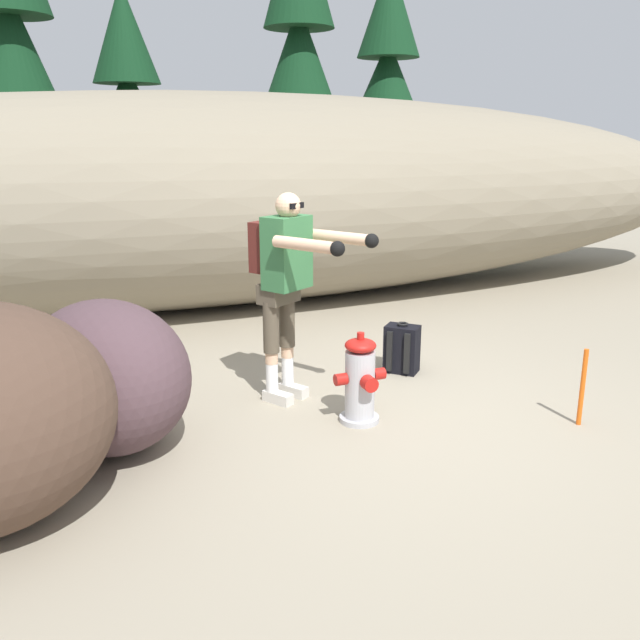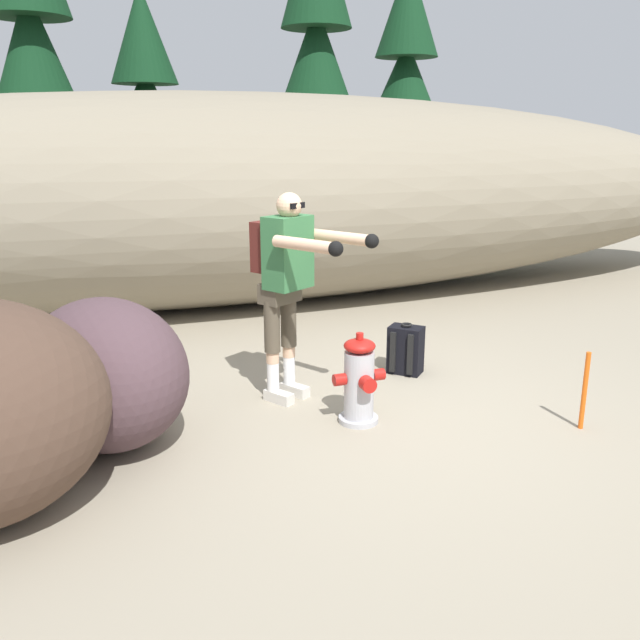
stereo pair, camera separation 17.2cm
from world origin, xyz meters
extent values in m
cube|color=gray|center=(0.00, 0.00, -0.02)|extent=(56.00, 56.00, 0.04)
ellipsoid|color=gray|center=(0.00, 3.98, 1.31)|extent=(15.74, 3.20, 2.63)
cylinder|color=#B2B2B7|center=(-0.13, -0.10, 0.02)|extent=(0.31, 0.31, 0.04)
cylinder|color=#B2B2B7|center=(-0.13, -0.10, 0.30)|extent=(0.23, 0.23, 0.52)
ellipsoid|color=red|center=(-0.13, -0.10, 0.61)|extent=(0.24, 0.24, 0.10)
cylinder|color=red|center=(-0.13, -0.10, 0.68)|extent=(0.06, 0.06, 0.05)
cylinder|color=red|center=(-0.29, -0.10, 0.36)|extent=(0.09, 0.09, 0.09)
cylinder|color=red|center=(0.03, -0.10, 0.36)|extent=(0.09, 0.09, 0.09)
cylinder|color=red|center=(-0.13, -0.26, 0.36)|extent=(0.11, 0.09, 0.11)
cube|color=beige|center=(-0.42, 0.58, 0.04)|extent=(0.22, 0.27, 0.09)
cylinder|color=white|center=(-0.45, 0.63, 0.21)|extent=(0.10, 0.10, 0.24)
cylinder|color=#DBAD89|center=(-0.45, 0.63, 0.38)|extent=(0.10, 0.10, 0.10)
cylinder|color=brown|center=(-0.45, 0.63, 0.64)|extent=(0.13, 0.13, 0.43)
cube|color=beige|center=(-0.59, 0.48, 0.04)|extent=(0.22, 0.27, 0.09)
cylinder|color=white|center=(-0.62, 0.53, 0.21)|extent=(0.10, 0.10, 0.24)
cylinder|color=#DBAD89|center=(-0.62, 0.53, 0.38)|extent=(0.10, 0.10, 0.10)
cylinder|color=brown|center=(-0.62, 0.53, 0.64)|extent=(0.13, 0.13, 0.43)
cube|color=brown|center=(-0.53, 0.58, 0.90)|extent=(0.38, 0.34, 0.16)
cube|color=#336B3D|center=(-0.49, 0.50, 1.24)|extent=(0.43, 0.39, 0.57)
cube|color=#511E19|center=(-0.59, 0.67, 1.26)|extent=(0.32, 0.28, 0.40)
sphere|color=#DBAD89|center=(-0.48, 0.48, 1.60)|extent=(0.20, 0.20, 0.20)
cube|color=black|center=(-0.43, 0.41, 1.60)|extent=(0.14, 0.09, 0.04)
cylinder|color=#DBAD89|center=(-0.11, 0.30, 1.36)|extent=(0.37, 0.54, 0.09)
sphere|color=black|center=(0.03, 0.06, 1.36)|extent=(0.11, 0.11, 0.11)
cylinder|color=#DBAD89|center=(-0.49, 0.07, 1.36)|extent=(0.37, 0.54, 0.09)
sphere|color=black|center=(-0.35, -0.16, 1.36)|extent=(0.11, 0.11, 0.11)
cube|color=black|center=(0.71, 0.75, 0.22)|extent=(0.35, 0.35, 0.44)
cube|color=black|center=(0.80, 0.84, 0.15)|extent=(0.19, 0.19, 0.20)
torus|color=black|center=(0.71, 0.75, 0.46)|extent=(0.10, 0.10, 0.02)
cube|color=black|center=(0.57, 0.73, 0.22)|extent=(0.06, 0.06, 0.37)
cube|color=black|center=(0.68, 0.61, 0.22)|extent=(0.06, 0.06, 0.37)
ellipsoid|color=#4A353B|center=(-1.93, 0.17, 0.53)|extent=(1.44, 1.59, 1.06)
cylinder|color=#47331E|center=(-2.44, 9.46, 0.72)|extent=(0.28, 0.28, 1.44)
cone|color=#0F3319|center=(-2.44, 9.46, 3.05)|extent=(2.32, 2.32, 3.22)
cylinder|color=#47331E|center=(-0.36, 10.58, 0.58)|extent=(0.25, 0.25, 1.17)
cone|color=#0F3319|center=(-0.36, 10.58, 2.33)|extent=(2.11, 2.11, 2.33)
cone|color=#0F3319|center=(-0.36, 10.58, 4.08)|extent=(1.37, 1.37, 1.94)
cylinder|color=#47331E|center=(3.35, 10.39, 0.84)|extent=(0.29, 0.29, 1.68)
cone|color=#0F3319|center=(3.35, 10.39, 3.27)|extent=(2.41, 2.41, 3.19)
cylinder|color=#47331E|center=(5.92, 11.07, 0.84)|extent=(0.28, 0.28, 1.67)
cone|color=#0F3319|center=(5.92, 11.07, 3.01)|extent=(2.35, 2.35, 2.67)
cone|color=#0F3319|center=(5.92, 11.07, 5.01)|extent=(1.53, 1.53, 2.23)
cylinder|color=#E55914|center=(1.39, -0.79, 0.30)|extent=(0.04, 0.04, 0.60)
camera|label=1|loc=(-2.20, -4.36, 2.14)|focal=37.44mm
camera|label=2|loc=(-2.04, -4.42, 2.14)|focal=37.44mm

